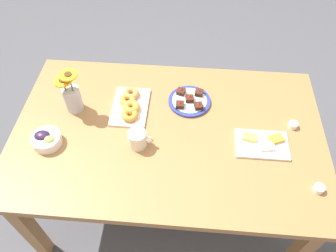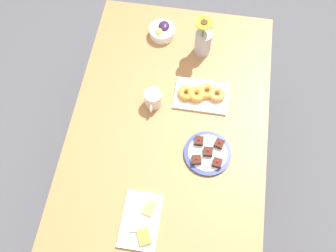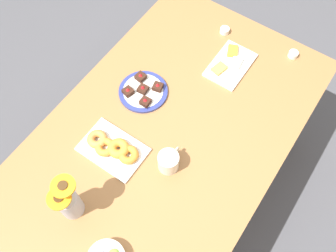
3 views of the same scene
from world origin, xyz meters
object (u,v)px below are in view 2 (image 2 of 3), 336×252
at_px(croissant_platter, 201,94).
at_px(dessert_plate, 208,153).
at_px(cheese_platter, 141,221).
at_px(grape_bowl, 162,31).
at_px(flower_vase, 203,40).
at_px(coffee_mug, 153,98).
at_px(dining_table, 168,136).

height_order(croissant_platter, dessert_plate, same).
bearing_deg(cheese_platter, grape_bowl, -175.91).
xyz_separation_m(cheese_platter, flower_vase, (-0.99, 0.16, 0.08)).
xyz_separation_m(coffee_mug, dessert_plate, (0.24, 0.31, -0.04)).
height_order(coffee_mug, dessert_plate, coffee_mug).
distance_m(grape_bowl, cheese_platter, 1.07).
height_order(coffee_mug, croissant_platter, coffee_mug).
bearing_deg(dessert_plate, coffee_mug, -127.85).
bearing_deg(grape_bowl, coffee_mug, 3.42).
bearing_deg(croissant_platter, coffee_mug, -72.16).
bearing_deg(dining_table, dessert_plate, 64.48).
bearing_deg(grape_bowl, dining_table, 11.93).
bearing_deg(croissant_platter, dessert_plate, 12.34).
xyz_separation_m(coffee_mug, croissant_platter, (-0.08, 0.24, -0.02)).
relative_size(grape_bowl, dessert_plate, 0.62).
xyz_separation_m(grape_bowl, cheese_platter, (1.07, 0.08, -0.02)).
bearing_deg(dining_table, coffee_mug, -144.88).
xyz_separation_m(dining_table, cheese_platter, (0.47, -0.05, 0.10)).
xyz_separation_m(grape_bowl, flower_vase, (0.08, 0.24, 0.06)).
relative_size(coffee_mug, cheese_platter, 0.48).
height_order(grape_bowl, croissant_platter, grape_bowl).
xyz_separation_m(dining_table, croissant_platter, (-0.22, 0.14, 0.11)).
height_order(dining_table, coffee_mug, coffee_mug).
height_order(dessert_plate, flower_vase, flower_vase).
height_order(coffee_mug, flower_vase, flower_vase).
xyz_separation_m(dining_table, dessert_plate, (0.10, 0.21, 0.10)).
relative_size(coffee_mug, croissant_platter, 0.45).
relative_size(coffee_mug, grape_bowl, 0.86).
xyz_separation_m(croissant_platter, dessert_plate, (0.32, 0.07, -0.01)).
relative_size(dining_table, croissant_platter, 5.71).
distance_m(dining_table, flower_vase, 0.55).
relative_size(dining_table, cheese_platter, 6.15).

